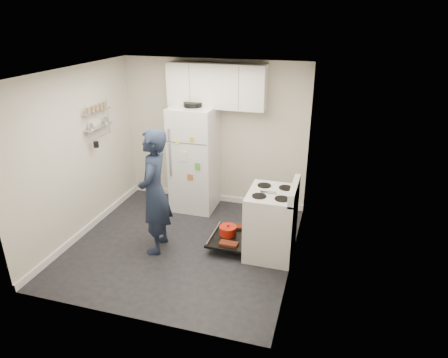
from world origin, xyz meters
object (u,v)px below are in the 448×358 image
(person, at_px, (154,192))
(open_oven_door, at_px, (229,235))
(electric_range, at_px, (270,224))
(refrigerator, at_px, (195,158))

(person, bearing_deg, open_oven_door, 100.88)
(electric_range, bearing_deg, open_oven_door, 178.24)
(refrigerator, distance_m, person, 1.44)
(person, bearing_deg, refrigerator, 168.18)
(electric_range, bearing_deg, person, -167.76)
(open_oven_door, distance_m, refrigerator, 1.59)
(electric_range, height_order, person, person)
(open_oven_door, xyz_separation_m, refrigerator, (-0.91, 1.08, 0.72))
(person, bearing_deg, electric_range, 92.82)
(open_oven_door, height_order, refrigerator, refrigerator)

